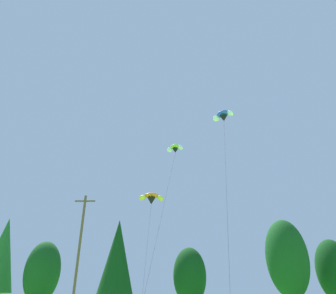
{
  "coord_description": "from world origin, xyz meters",
  "views": [
    {
      "loc": [
        0.9,
        1.15,
        1.98
      ],
      "look_at": [
        0.64,
        22.78,
        12.98
      ],
      "focal_mm": 33.26,
      "sensor_mm": 36.0,
      "label": 1
    }
  ],
  "objects_px": {
    "utility_pole": "(79,254)",
    "parafoil_kite_mid_blue_white": "(223,116)",
    "parafoil_kite_high_orange": "(151,198)",
    "parafoil_kite_far_lime_white": "(175,149)"
  },
  "relations": [
    {
      "from": "utility_pole",
      "to": "parafoil_kite_mid_blue_white",
      "type": "bearing_deg",
      "value": -16.2
    },
    {
      "from": "utility_pole",
      "to": "parafoil_kite_high_orange",
      "type": "xyz_separation_m",
      "value": [
        7.13,
        0.77,
        5.96
      ]
    },
    {
      "from": "parafoil_kite_far_lime_white",
      "to": "utility_pole",
      "type": "bearing_deg",
      "value": -161.69
    },
    {
      "from": "parafoil_kite_mid_blue_white",
      "to": "parafoil_kite_high_orange",
      "type": "bearing_deg",
      "value": 146.82
    },
    {
      "from": "parafoil_kite_mid_blue_white",
      "to": "parafoil_kite_far_lime_white",
      "type": "xyz_separation_m",
      "value": [
        -5.09,
        7.61,
        -0.07
      ]
    },
    {
      "from": "utility_pole",
      "to": "parafoil_kite_far_lime_white",
      "type": "xyz_separation_m",
      "value": [
        9.86,
        3.26,
        13.35
      ]
    },
    {
      "from": "parafoil_kite_mid_blue_white",
      "to": "utility_pole",
      "type": "bearing_deg",
      "value": 163.8
    },
    {
      "from": "parafoil_kite_far_lime_white",
      "to": "parafoil_kite_high_orange",
      "type": "bearing_deg",
      "value": -137.6
    },
    {
      "from": "parafoil_kite_high_orange",
      "to": "parafoil_kite_mid_blue_white",
      "type": "bearing_deg",
      "value": -33.18
    },
    {
      "from": "utility_pole",
      "to": "parafoil_kite_far_lime_white",
      "type": "bearing_deg",
      "value": 18.31
    }
  ]
}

